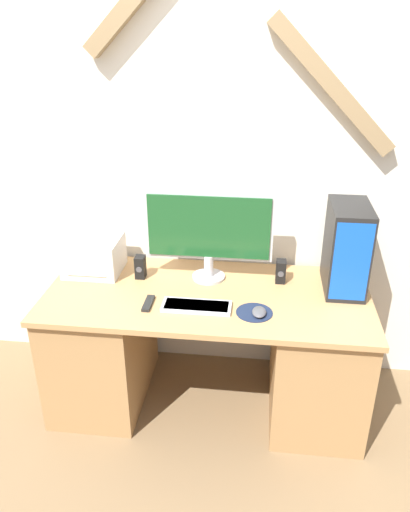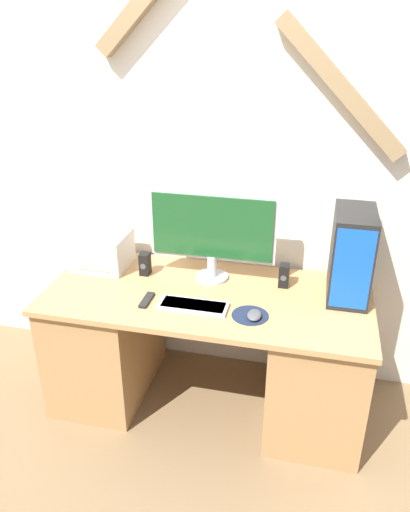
{
  "view_description": "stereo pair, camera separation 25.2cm",
  "coord_description": "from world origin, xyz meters",
  "px_view_note": "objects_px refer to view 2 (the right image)",
  "views": [
    {
      "loc": [
        0.26,
        -1.87,
        2.02
      ],
      "look_at": [
        -0.01,
        0.38,
        0.93
      ],
      "focal_mm": 35.0,
      "sensor_mm": 36.0,
      "label": 1
    },
    {
      "loc": [
        0.51,
        -1.83,
        2.02
      ],
      "look_at": [
        -0.01,
        0.38,
        0.93
      ],
      "focal_mm": 35.0,
      "sensor_mm": 36.0,
      "label": 2
    }
  ],
  "objects_px": {
    "mouse": "(254,315)",
    "speaker_left": "(145,264)",
    "printer": "(101,250)",
    "computer_tower": "(351,255)",
    "monitor": "(212,230)",
    "remote_control": "(147,300)",
    "speaker_right": "(284,275)",
    "keyboard": "(193,306)"
  },
  "relations": [
    {
      "from": "mouse",
      "to": "speaker_left",
      "type": "distance_m",
      "value": 0.73
    },
    {
      "from": "mouse",
      "to": "printer",
      "type": "bearing_deg",
      "value": 158.98
    },
    {
      "from": "computer_tower",
      "to": "speaker_left",
      "type": "distance_m",
      "value": 1.1
    },
    {
      "from": "mouse",
      "to": "computer_tower",
      "type": "height_order",
      "value": "computer_tower"
    },
    {
      "from": "computer_tower",
      "to": "speaker_left",
      "type": "height_order",
      "value": "computer_tower"
    },
    {
      "from": "mouse",
      "to": "computer_tower",
      "type": "bearing_deg",
      "value": 37.42
    },
    {
      "from": "monitor",
      "to": "remote_control",
      "type": "xyz_separation_m",
      "value": [
        -0.27,
        -0.32,
        -0.28
      ]
    },
    {
      "from": "printer",
      "to": "speaker_right",
      "type": "height_order",
      "value": "printer"
    },
    {
      "from": "printer",
      "to": "remote_control",
      "type": "distance_m",
      "value": 0.51
    },
    {
      "from": "monitor",
      "to": "keyboard",
      "type": "height_order",
      "value": "monitor"
    },
    {
      "from": "printer",
      "to": "speaker_right",
      "type": "xyz_separation_m",
      "value": [
        1.04,
        -0.01,
        -0.04
      ]
    },
    {
      "from": "computer_tower",
      "to": "printer",
      "type": "bearing_deg",
      "value": 178.76
    },
    {
      "from": "speaker_right",
      "to": "remote_control",
      "type": "xyz_separation_m",
      "value": [
        -0.66,
        -0.32,
        -0.06
      ]
    },
    {
      "from": "computer_tower",
      "to": "printer",
      "type": "relative_size",
      "value": 1.5
    },
    {
      "from": "computer_tower",
      "to": "speaker_right",
      "type": "relative_size",
      "value": 3.63
    },
    {
      "from": "keyboard",
      "to": "remote_control",
      "type": "height_order",
      "value": "keyboard"
    },
    {
      "from": "remote_control",
      "to": "speaker_left",
      "type": "bearing_deg",
      "value": 110.4
    },
    {
      "from": "monitor",
      "to": "computer_tower",
      "type": "bearing_deg",
      "value": -1.98
    },
    {
      "from": "printer",
      "to": "monitor",
      "type": "bearing_deg",
      "value": -0.42
    },
    {
      "from": "mouse",
      "to": "computer_tower",
      "type": "xyz_separation_m",
      "value": [
        0.43,
        0.33,
        0.21
      ]
    },
    {
      "from": "keyboard",
      "to": "speaker_right",
      "type": "distance_m",
      "value": 0.53
    },
    {
      "from": "keyboard",
      "to": "speaker_left",
      "type": "distance_m",
      "value": 0.45
    },
    {
      "from": "monitor",
      "to": "speaker_right",
      "type": "relative_size",
      "value": 5.37
    },
    {
      "from": "computer_tower",
      "to": "speaker_right",
      "type": "xyz_separation_m",
      "value": [
        -0.33,
        0.02,
        -0.17
      ]
    },
    {
      "from": "mouse",
      "to": "speaker_left",
      "type": "bearing_deg",
      "value": 154.42
    },
    {
      "from": "keyboard",
      "to": "computer_tower",
      "type": "xyz_separation_m",
      "value": [
        0.74,
        0.3,
        0.22
      ]
    },
    {
      "from": "mouse",
      "to": "speaker_right",
      "type": "bearing_deg",
      "value": 73.2
    },
    {
      "from": "keyboard",
      "to": "remote_control",
      "type": "distance_m",
      "value": 0.25
    },
    {
      "from": "speaker_left",
      "to": "speaker_right",
      "type": "relative_size",
      "value": 1.0
    },
    {
      "from": "keyboard",
      "to": "speaker_right",
      "type": "height_order",
      "value": "speaker_right"
    },
    {
      "from": "mouse",
      "to": "keyboard",
      "type": "bearing_deg",
      "value": 174.31
    },
    {
      "from": "keyboard",
      "to": "speaker_right",
      "type": "bearing_deg",
      "value": 37.83
    },
    {
      "from": "computer_tower",
      "to": "printer",
      "type": "height_order",
      "value": "computer_tower"
    },
    {
      "from": "computer_tower",
      "to": "monitor",
      "type": "bearing_deg",
      "value": 178.02
    },
    {
      "from": "printer",
      "to": "remote_control",
      "type": "bearing_deg",
      "value": -40.56
    },
    {
      "from": "computer_tower",
      "to": "speaker_left",
      "type": "xyz_separation_m",
      "value": [
        -1.09,
        -0.01,
        -0.17
      ]
    },
    {
      "from": "computer_tower",
      "to": "keyboard",
      "type": "bearing_deg",
      "value": -157.99
    },
    {
      "from": "mouse",
      "to": "speaker_left",
      "type": "xyz_separation_m",
      "value": [
        -0.66,
        0.32,
        0.04
      ]
    },
    {
      "from": "keyboard",
      "to": "mouse",
      "type": "bearing_deg",
      "value": -5.69
    },
    {
      "from": "keyboard",
      "to": "printer",
      "type": "bearing_deg",
      "value": 152.31
    },
    {
      "from": "monitor",
      "to": "keyboard",
      "type": "xyz_separation_m",
      "value": [
        -0.02,
        -0.32,
        -0.28
      ]
    },
    {
      "from": "speaker_left",
      "to": "remote_control",
      "type": "bearing_deg",
      "value": -69.6
    }
  ]
}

